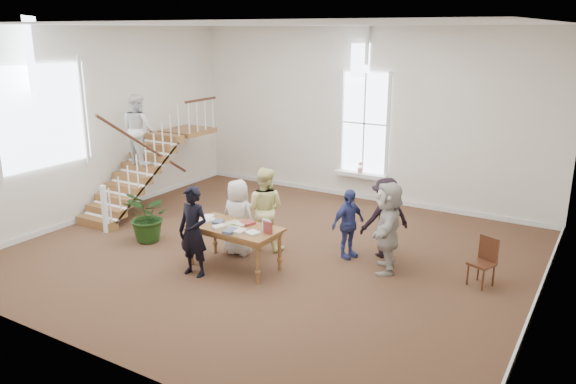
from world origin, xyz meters
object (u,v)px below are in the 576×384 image
Objects in this scene: elderly_woman at (238,217)px; person_yellow at (264,209)px; floor_plant at (148,216)px; woman_cluster_b at (385,218)px; library_table at (234,230)px; woman_cluster_c at (388,227)px; police_officer at (193,232)px; woman_cluster_a at (348,224)px; side_chair at (484,259)px.

person_yellow is at bearing -122.18° from elderly_woman.
elderly_woman reaches higher than floor_plant.
library_table is at bearing -8.26° from woman_cluster_b.
woman_cluster_c reaches higher than person_yellow.
police_officer is 3.05m from woman_cluster_a.
woman_cluster_a is (2.07, 2.23, -0.14)m from police_officer.
woman_cluster_b is 0.72m from woman_cluster_c.
police_officer is 2.13m from floor_plant.
library_table is at bearing 118.09° from elderly_woman.
woman_cluster_a is 4.27m from floor_plant.
side_chair is (4.25, 1.70, -0.27)m from library_table.
floor_plant is (-2.05, -0.44, -0.21)m from elderly_woman.
woman_cluster_b reaches higher than floor_plant.
woman_cluster_b is (2.23, 2.03, 0.06)m from library_table.
person_yellow is at bearing -103.45° from woman_cluster_c.
person_yellow is 2.59m from woman_cluster_c.
side_chair is (2.62, 0.12, -0.22)m from woman_cluster_a.
side_chair is (2.02, -0.33, -0.32)m from woman_cluster_b.
person_yellow reaches higher than woman_cluster_b.
woman_cluster_c is at bearing 172.02° from person_yellow.
floor_plant is at bearing -95.71° from woman_cluster_c.
elderly_woman is 2.11m from floor_plant.
library_table is 0.79m from police_officer.
woman_cluster_b is at bearing -152.24° from elderly_woman.
person_yellow is 2.46m from woman_cluster_b.
woman_cluster_b is at bearing 43.67° from police_officer.
floor_plant reaches higher than library_table.
side_chair is (4.59, 1.09, -0.29)m from elderly_woman.
police_officer is at bearing 63.03° from person_yellow.
library_table is 1.60× the size of floor_plant.
woman_cluster_b reaches higher than library_table.
person_yellow is at bearing -28.42° from woman_cluster_b.
police_officer is at bearing -122.50° from library_table.
police_officer is at bearing 84.21° from elderly_woman.
police_officer is at bearing -131.52° from side_chair.
woman_cluster_c reaches higher than side_chair.
floor_plant is (-4.02, -1.41, -0.14)m from woman_cluster_a.
library_table is 0.70m from elderly_woman.
police_officer is 5.26m from side_chair.
elderly_woman is at bearing 84.08° from police_officer.
person_yellow reaches higher than library_table.
elderly_woman is 1.75× the size of side_chair.
police_officer is 1.20× the size of woman_cluster_a.
woman_cluster_b is (2.57, 1.43, 0.03)m from elderly_woman.
elderly_woman is at bearing 44.94° from person_yellow.
woman_cluster_b is 0.93× the size of woman_cluster_c.
side_chair is at bearing 120.02° from woman_cluster_b.
woman_cluster_b is at bearing 44.25° from library_table.
library_table is at bearing 154.60° from woman_cluster_a.
woman_cluster_c is at bearing -166.12° from elderly_woman.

